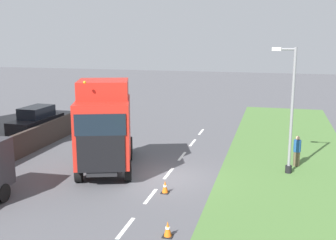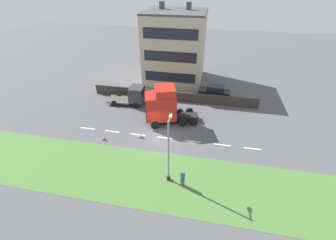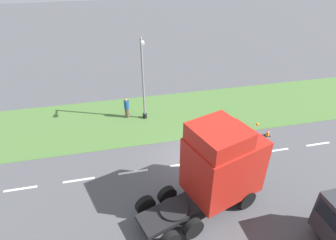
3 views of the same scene
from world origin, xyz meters
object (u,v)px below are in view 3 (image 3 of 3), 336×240
pedestrian (127,108)px  traffic_cone_trailing (268,132)px  lorry_cab (219,166)px  traffic_cone_lead (221,150)px  lamp_post (143,85)px

pedestrian → traffic_cone_trailing: (4.72, 9.58, -0.53)m
lorry_cab → pedestrian: bearing=-176.7°
lorry_cab → traffic_cone_lead: (-3.62, 1.76, -2.11)m
traffic_cone_lead → lamp_post: bearing=-141.6°
lorry_cab → pedestrian: size_ratio=4.06×
traffic_cone_trailing → lorry_cab: bearing=-50.3°
pedestrian → traffic_cone_lead: 8.12m
pedestrian → traffic_cone_lead: size_ratio=2.87×
lorry_cab → lamp_post: bearing=176.9°
traffic_cone_lead → lorry_cab: bearing=-25.9°
traffic_cone_lead → traffic_cone_trailing: size_ratio=1.00×
lamp_post → traffic_cone_trailing: lamp_post is taller
traffic_cone_trailing → pedestrian: bearing=-116.2°
lamp_post → traffic_cone_trailing: bearing=63.0°
pedestrian → lorry_cab: bearing=21.9°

